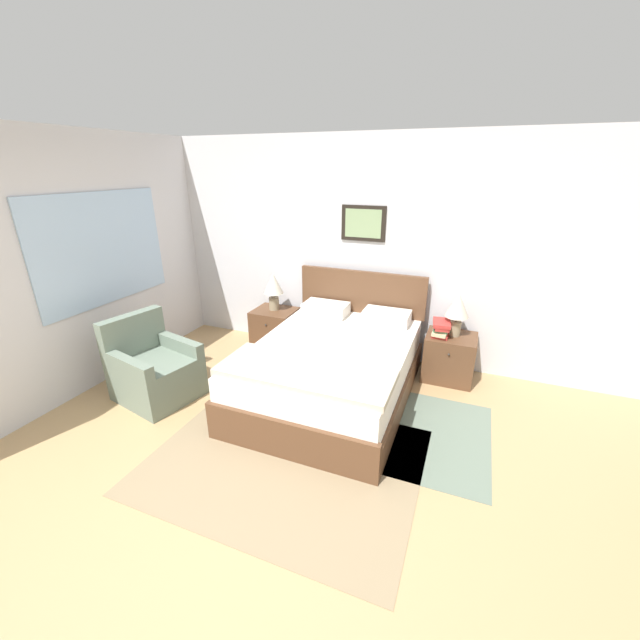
# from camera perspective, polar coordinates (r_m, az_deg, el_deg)

# --- Properties ---
(ground_plane) EXTENTS (16.00, 16.00, 0.00)m
(ground_plane) POSITION_cam_1_polar(r_m,az_deg,el_deg) (3.13, -12.47, -25.20)
(ground_plane) COLOR tan
(wall_back) EXTENTS (7.08, 0.09, 2.60)m
(wall_back) POSITION_cam_1_polar(r_m,az_deg,el_deg) (4.77, 5.14, 9.97)
(wall_back) COLOR silver
(wall_back) RESTS_ON ground_plane
(wall_left) EXTENTS (0.08, 5.14, 2.60)m
(wall_left) POSITION_cam_1_polar(r_m,az_deg,el_deg) (4.91, -28.26, 7.89)
(wall_left) COLOR silver
(wall_left) RESTS_ON ground_plane
(area_rug_main) EXTENTS (2.15, 1.66, 0.01)m
(area_rug_main) POSITION_cam_1_polar(r_m,az_deg,el_deg) (3.43, -5.16, -19.65)
(area_rug_main) COLOR #897556
(area_rug_main) RESTS_ON ground_plane
(area_rug_bedside) EXTENTS (0.80, 1.29, 0.01)m
(area_rug_bedside) POSITION_cam_1_polar(r_m,az_deg,el_deg) (3.79, 17.43, -16.01)
(area_rug_bedside) COLOR slate
(area_rug_bedside) RESTS_ON ground_plane
(bed) EXTENTS (1.53, 2.11, 1.10)m
(bed) POSITION_cam_1_polar(r_m,az_deg,el_deg) (4.06, 1.77, -6.97)
(bed) COLOR brown
(bed) RESTS_ON ground_plane
(armchair) EXTENTS (0.87, 0.81, 0.85)m
(armchair) POSITION_cam_1_polar(r_m,az_deg,el_deg) (4.41, -22.99, -6.78)
(armchair) COLOR slate
(armchair) RESTS_ON ground_plane
(nightstand_near_window) EXTENTS (0.53, 0.48, 0.52)m
(nightstand_near_window) POSITION_cam_1_polar(r_m,az_deg,el_deg) (5.16, -6.53, -1.28)
(nightstand_near_window) COLOR brown
(nightstand_near_window) RESTS_ON ground_plane
(nightstand_by_door) EXTENTS (0.53, 0.48, 0.52)m
(nightstand_by_door) POSITION_cam_1_polar(r_m,az_deg,el_deg) (4.62, 18.26, -5.16)
(nightstand_by_door) COLOR brown
(nightstand_by_door) RESTS_ON ground_plane
(table_lamp_near_window) EXTENTS (0.25, 0.25, 0.48)m
(table_lamp_near_window) POSITION_cam_1_polar(r_m,az_deg,el_deg) (5.00, -6.81, 4.92)
(table_lamp_near_window) COLOR gray
(table_lamp_near_window) RESTS_ON nightstand_near_window
(table_lamp_by_door) EXTENTS (0.25, 0.25, 0.48)m
(table_lamp_by_door) POSITION_cam_1_polar(r_m,az_deg,el_deg) (4.43, 19.36, 1.60)
(table_lamp_by_door) COLOR gray
(table_lamp_by_door) RESTS_ON nightstand_by_door
(book_thick_bottom) EXTENTS (0.17, 0.23, 0.03)m
(book_thick_bottom) POSITION_cam_1_polar(r_m,az_deg,el_deg) (4.47, 17.10, -2.02)
(book_thick_bottom) COLOR #B7332D
(book_thick_bottom) RESTS_ON nightstand_by_door
(book_hardcover_middle) EXTENTS (0.17, 0.28, 0.04)m
(book_hardcover_middle) POSITION_cam_1_polar(r_m,az_deg,el_deg) (4.46, 17.15, -1.63)
(book_hardcover_middle) COLOR beige
(book_hardcover_middle) RESTS_ON book_thick_bottom
(book_novel_upper) EXTENTS (0.15, 0.21, 0.03)m
(book_novel_upper) POSITION_cam_1_polar(r_m,az_deg,el_deg) (4.45, 17.20, -1.25)
(book_novel_upper) COLOR #4C7551
(book_novel_upper) RESTS_ON book_hardcover_middle
(book_slim_near_top) EXTENTS (0.19, 0.28, 0.04)m
(book_slim_near_top) POSITION_cam_1_polar(r_m,az_deg,el_deg) (4.44, 17.24, -0.86)
(book_slim_near_top) COLOR #B7332D
(book_slim_near_top) RESTS_ON book_novel_upper
(book_paperback_top) EXTENTS (0.21, 0.29, 0.04)m
(book_paperback_top) POSITION_cam_1_polar(r_m,az_deg,el_deg) (4.42, 17.30, -0.41)
(book_paperback_top) COLOR #B7332D
(book_paperback_top) RESTS_ON book_slim_near_top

